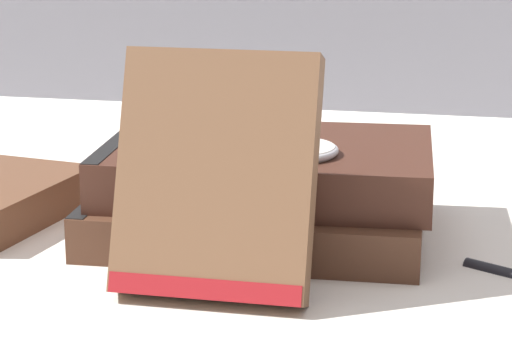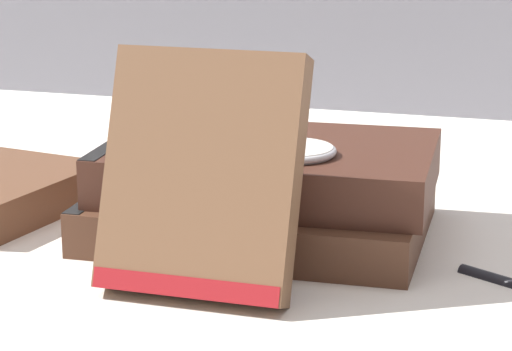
% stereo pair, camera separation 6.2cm
% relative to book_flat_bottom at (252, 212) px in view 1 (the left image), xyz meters
% --- Properties ---
extents(ground_plane, '(3.00, 3.00, 0.00)m').
position_rel_book_flat_bottom_xyz_m(ground_plane, '(0.02, -0.03, -0.02)').
color(ground_plane, silver).
extents(book_flat_bottom, '(0.23, 0.18, 0.03)m').
position_rel_book_flat_bottom_xyz_m(book_flat_bottom, '(0.00, 0.00, 0.00)').
color(book_flat_bottom, '#4C2D1E').
rests_on(book_flat_bottom, ground_plane).
extents(book_flat_top, '(0.23, 0.17, 0.03)m').
position_rel_book_flat_bottom_xyz_m(book_flat_top, '(0.00, 0.00, 0.03)').
color(book_flat_top, '#422319').
rests_on(book_flat_top, book_flat_bottom).
extents(book_leaning_front, '(0.12, 0.07, 0.14)m').
position_rel_book_flat_bottom_xyz_m(book_leaning_front, '(0.00, -0.11, 0.05)').
color(book_leaning_front, brown).
rests_on(book_leaning_front, ground_plane).
extents(pocket_watch, '(0.06, 0.06, 0.01)m').
position_rel_book_flat_bottom_xyz_m(pocket_watch, '(0.03, -0.02, 0.05)').
color(pocket_watch, silver).
rests_on(pocket_watch, book_flat_top).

